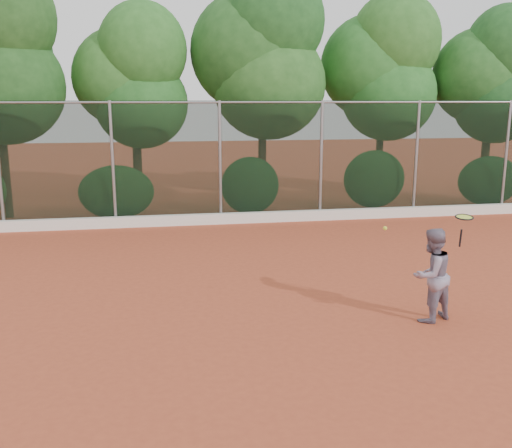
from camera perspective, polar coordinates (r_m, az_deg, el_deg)
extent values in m
plane|color=#AD4629|center=(10.08, 0.99, -8.17)|extent=(80.00, 80.00, 0.00)
cube|color=silver|center=(16.54, -3.46, 0.55)|extent=(24.00, 0.20, 0.30)
imported|color=gray|center=(9.63, 17.11, -4.90)|extent=(0.92, 0.83, 1.54)
cube|color=black|center=(16.47, -3.61, 6.13)|extent=(24.00, 0.01, 3.50)
cylinder|color=gray|center=(16.37, -3.69, 12.06)|extent=(24.00, 0.06, 0.06)
cylinder|color=gray|center=(16.41, -14.13, 5.76)|extent=(0.09, 0.09, 3.50)
cylinder|color=gray|center=(16.47, -3.61, 6.13)|extent=(0.09, 0.09, 3.50)
cylinder|color=gray|center=(17.05, 6.52, 6.29)|extent=(0.09, 0.09, 3.50)
cylinder|color=gray|center=(18.13, 15.72, 6.27)|extent=(0.09, 0.09, 3.50)
cylinder|color=gray|center=(19.60, 23.70, 6.12)|extent=(0.09, 0.09, 3.50)
cylinder|color=#442C1A|center=(18.84, -23.76, 4.98)|extent=(0.24, 0.24, 2.90)
ellipsoid|color=#2D6125|center=(18.58, -23.90, 12.48)|extent=(3.50, 2.90, 3.40)
ellipsoid|color=#2E5F24|center=(18.59, -24.19, 18.35)|extent=(3.10, 2.60, 3.20)
cylinder|color=#3D2B17|center=(18.73, -11.72, 4.96)|extent=(0.28, 0.28, 2.40)
ellipsoid|color=#20571D|center=(18.47, -11.40, 11.73)|extent=(2.90, 2.40, 2.80)
ellipsoid|color=#285E20|center=(18.80, -13.05, 14.10)|extent=(3.20, 2.70, 3.10)
ellipsoid|color=#245A1F|center=(18.33, -11.31, 16.74)|extent=(2.70, 2.30, 2.90)
cylinder|color=#46291B|center=(18.69, 0.63, 6.13)|extent=(0.26, 0.26, 3.00)
ellipsoid|color=#3A772D|center=(18.53, 1.33, 13.82)|extent=(3.60, 3.00, 3.50)
ellipsoid|color=#316D29|center=(18.78, -0.40, 16.86)|extent=(3.90, 3.20, 3.80)
ellipsoid|color=#296827|center=(18.59, 1.74, 19.68)|extent=(3.20, 2.70, 3.30)
cylinder|color=#49321C|center=(20.05, 12.18, 5.85)|extent=(0.24, 0.24, 2.70)
ellipsoid|color=#205B1F|center=(19.91, 13.15, 12.54)|extent=(3.20, 2.70, 3.10)
ellipsoid|color=#215B1F|center=(20.03, 11.57, 15.19)|extent=(3.50, 2.90, 3.40)
ellipsoid|color=#25581E|center=(19.95, 13.79, 17.41)|extent=(3.00, 2.50, 3.10)
cylinder|color=#43311A|center=(21.38, 21.85, 5.36)|extent=(0.28, 0.28, 2.50)
ellipsoid|color=#256325|center=(21.28, 22.96, 11.33)|extent=(3.00, 2.50, 2.90)
ellipsoid|color=#34762D|center=(21.28, 21.53, 13.61)|extent=(3.30, 2.80, 3.20)
ellipsoid|color=#276426|center=(21.30, 23.71, 15.60)|extent=(2.80, 2.40, 3.00)
ellipsoid|color=#326B29|center=(17.32, -13.79, 3.10)|extent=(2.20, 1.16, 1.60)
ellipsoid|color=#276225|center=(17.49, -0.60, 3.88)|extent=(1.80, 1.04, 1.76)
ellipsoid|color=#2D6928|center=(18.54, 11.73, 4.42)|extent=(2.00, 1.10, 1.84)
ellipsoid|color=#255F24|center=(20.37, 22.27, 4.03)|extent=(2.16, 1.12, 1.64)
cylinder|color=black|center=(9.58, 19.78, -1.33)|extent=(0.04, 0.07, 0.29)
torus|color=black|center=(9.46, 20.11, 0.65)|extent=(0.33, 0.33, 0.06)
cylinder|color=#C7DA40|center=(9.46, 20.11, 0.65)|extent=(0.28, 0.28, 0.03)
sphere|color=#D7E534|center=(8.84, 12.78, -0.41)|extent=(0.06, 0.06, 0.06)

